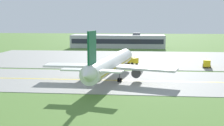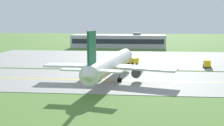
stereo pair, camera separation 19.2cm
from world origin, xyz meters
name	(u,v)px [view 1 (the left image)]	position (x,y,z in m)	size (l,w,h in m)	color
ground_plane	(129,81)	(0.00, 0.00, 0.00)	(500.00, 500.00, 0.00)	#517A33
taxiway_strip	(129,81)	(0.00, 0.00, 0.05)	(240.00, 28.00, 0.10)	gray
apron_pad	(160,59)	(10.00, 42.00, 0.05)	(140.00, 52.00, 0.10)	gray
taxiway_centreline	(129,81)	(0.00, 0.00, 0.11)	(220.00, 0.60, 0.01)	yellow
airplane_lead	(111,64)	(-4.58, 0.06, 4.13)	(32.21, 39.59, 12.70)	white
service_truck_baggage	(130,60)	(-0.85, 27.73, 1.53)	(5.66, 5.73, 2.60)	yellow
service_truck_fuel	(207,63)	(23.29, 23.16, 1.53)	(3.20, 6.28, 2.60)	yellow
terminal_building	(118,41)	(-9.56, 87.87, 3.39)	(49.59, 13.22, 7.94)	#B2B2B7
traffic_cone_near_edge	(102,70)	(-8.43, 12.81, 0.30)	(0.44, 0.44, 0.60)	orange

